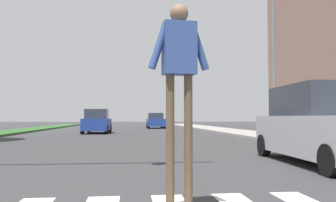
# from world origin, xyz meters

# --- Properties ---
(ground_plane) EXTENTS (140.00, 140.00, 0.00)m
(ground_plane) POSITION_xyz_m (0.00, 30.00, 0.00)
(ground_plane) COLOR #38383A
(sidewalk_right) EXTENTS (3.00, 64.00, 0.15)m
(sidewalk_right) POSITION_xyz_m (8.64, 28.00, 0.07)
(sidewalk_right) COLOR #9E9991
(sidewalk_right) RESTS_ON ground_plane
(street_lamp_right) EXTENTS (1.02, 0.24, 7.50)m
(street_lamp_right) POSITION_xyz_m (8.05, 21.72, 4.59)
(street_lamp_right) COLOR slate
(street_lamp_right) RESTS_ON sidewalk_right
(pedestrian_performer) EXTENTS (0.75, 0.28, 2.49)m
(pedestrian_performer) POSITION_xyz_m (1.39, 8.53, 1.66)
(pedestrian_performer) COLOR brown
(pedestrian_performer) RESTS_ON ground_plane
(suv_crossing) EXTENTS (2.11, 4.66, 1.97)m
(suv_crossing) POSITION_xyz_m (5.59, 12.78, 0.93)
(suv_crossing) COLOR #B7B7BC
(suv_crossing) RESTS_ON ground_plane
(sedan_midblock) EXTENTS (1.93, 4.11, 1.74)m
(sedan_midblock) POSITION_xyz_m (-1.53, 30.56, 0.80)
(sedan_midblock) COLOR navy
(sedan_midblock) RESTS_ON ground_plane
(sedan_distant) EXTENTS (1.85, 4.38, 1.63)m
(sedan_distant) POSITION_xyz_m (3.57, 42.13, 0.76)
(sedan_distant) COLOR navy
(sedan_distant) RESTS_ON ground_plane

